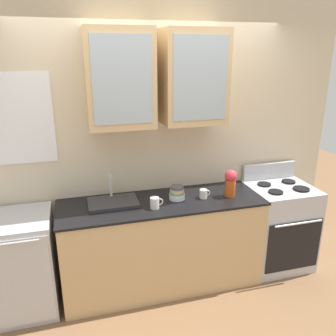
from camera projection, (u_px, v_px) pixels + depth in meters
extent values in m
plane|color=brown|center=(162.00, 282.00, 3.54)|extent=(10.00, 10.00, 0.00)
cube|color=beige|center=(152.00, 143.00, 3.44)|extent=(3.89, 0.10, 2.76)
cube|color=tan|center=(119.00, 79.00, 2.94)|extent=(0.57, 0.37, 0.83)
cube|color=#9EADB7|center=(123.00, 80.00, 2.77)|extent=(0.49, 0.01, 0.71)
cube|color=tan|center=(193.00, 77.00, 3.11)|extent=(0.57, 0.37, 0.83)
cube|color=#9EADB7|center=(201.00, 79.00, 2.94)|extent=(0.49, 0.01, 0.71)
cube|color=white|center=(9.00, 120.00, 2.96)|extent=(0.74, 0.01, 0.79)
cube|color=tan|center=(162.00, 244.00, 3.40)|extent=(1.91, 0.61, 0.88)
cube|color=black|center=(162.00, 202.00, 3.26)|extent=(1.93, 0.64, 0.02)
cube|color=silver|center=(278.00, 226.00, 3.73)|extent=(0.65, 0.59, 0.90)
cube|color=black|center=(294.00, 246.00, 3.48)|extent=(0.60, 0.01, 0.54)
cylinder|color=silver|center=(299.00, 224.00, 3.37)|extent=(0.52, 0.02, 0.02)
cube|color=silver|center=(269.00, 171.00, 3.81)|extent=(0.62, 0.04, 0.18)
cylinder|color=black|center=(276.00, 192.00, 3.44)|extent=(0.14, 0.14, 0.02)
cylinder|color=black|center=(301.00, 189.00, 3.52)|extent=(0.16, 0.16, 0.02)
cylinder|color=black|center=(264.00, 184.00, 3.64)|extent=(0.14, 0.14, 0.02)
cylinder|color=black|center=(289.00, 181.00, 3.72)|extent=(0.14, 0.14, 0.02)
cube|color=#2D2D30|center=(113.00, 203.00, 3.19)|extent=(0.45, 0.31, 0.03)
cylinder|color=silver|center=(111.00, 185.00, 3.26)|extent=(0.02, 0.02, 0.23)
cylinder|color=silver|center=(111.00, 175.00, 3.17)|extent=(0.02, 0.12, 0.02)
cylinder|color=white|center=(177.00, 196.00, 3.30)|extent=(0.15, 0.15, 0.05)
cylinder|color=#669972|center=(177.00, 193.00, 3.29)|extent=(0.14, 0.14, 0.04)
cylinder|color=#E0AD7F|center=(177.00, 191.00, 3.28)|extent=(0.13, 0.13, 0.04)
cylinder|color=#4C4C54|center=(177.00, 188.00, 3.27)|extent=(0.12, 0.12, 0.04)
cylinder|color=#BF4C19|center=(230.00, 188.00, 3.35)|extent=(0.10, 0.10, 0.17)
sphere|color=#D8333F|center=(231.00, 176.00, 3.31)|extent=(0.12, 0.12, 0.12)
cylinder|color=silver|center=(155.00, 203.00, 3.09)|extent=(0.08, 0.08, 0.10)
torus|color=silver|center=(160.00, 202.00, 3.10)|extent=(0.06, 0.01, 0.06)
cylinder|color=silver|center=(203.00, 194.00, 3.31)|extent=(0.07, 0.07, 0.09)
torus|color=silver|center=(208.00, 193.00, 3.32)|extent=(0.05, 0.01, 0.05)
cube|color=silver|center=(20.00, 264.00, 3.06)|extent=(0.60, 0.58, 0.90)
cube|color=silver|center=(16.00, 285.00, 2.79)|extent=(0.57, 0.01, 0.81)
cylinder|color=silver|center=(8.00, 244.00, 2.65)|extent=(0.45, 0.02, 0.02)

